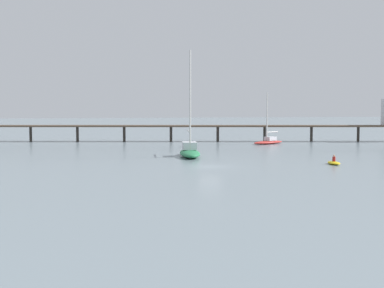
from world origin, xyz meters
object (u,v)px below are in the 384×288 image
dinghy_yellow (334,163)px  mooring_buoy_inner (188,145)px  pier (257,121)px  sailboat_red (268,141)px  sailboat_green (190,151)px

dinghy_yellow → mooring_buoy_inner: (-13.10, 28.81, 0.07)m
pier → sailboat_red: sailboat_red is taller
sailboat_red → mooring_buoy_inner: (-14.58, -3.22, -0.28)m
sailboat_green → sailboat_red: (16.84, 20.40, -0.26)m
pier → mooring_buoy_inner: pier is taller
pier → sailboat_green: bearing=-121.7°
pier → dinghy_yellow: size_ratio=32.45×
pier → dinghy_yellow: bearing=-91.7°
sailboat_red → dinghy_yellow: size_ratio=3.28×
sailboat_green → dinghy_yellow: sailboat_green is taller
pier → sailboat_red: 7.09m
pier → mooring_buoy_inner: size_ratio=158.38×
sailboat_green → sailboat_red: size_ratio=1.58×
mooring_buoy_inner → dinghy_yellow: bearing=-65.5°
pier → dinghy_yellow: pier is taller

